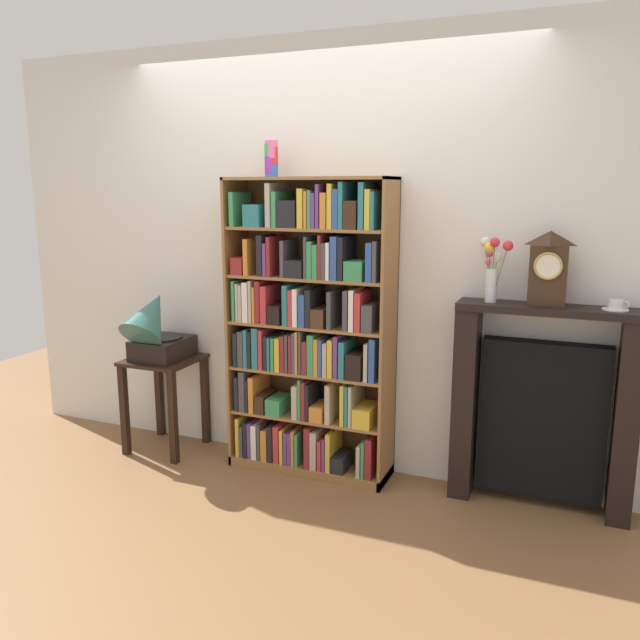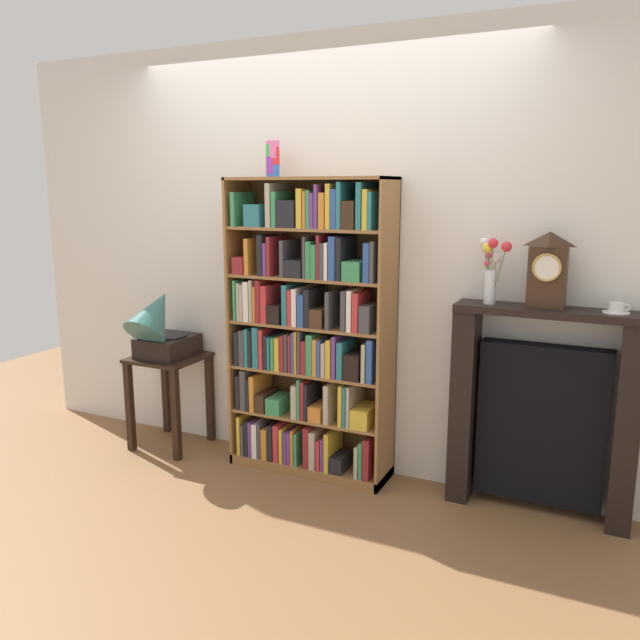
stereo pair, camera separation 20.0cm
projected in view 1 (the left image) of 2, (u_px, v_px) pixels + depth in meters
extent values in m
cube|color=brown|center=(304.00, 476.00, 3.92)|extent=(7.82, 6.40, 0.02)
cube|color=silver|center=(346.00, 259.00, 3.86)|extent=(4.82, 0.08, 2.60)
cube|color=olive|center=(238.00, 323.00, 4.00)|extent=(0.02, 0.31, 1.78)
cube|color=olive|center=(389.00, 337.00, 3.64)|extent=(0.02, 0.31, 1.78)
cube|color=brown|center=(319.00, 325.00, 3.96)|extent=(1.00, 0.01, 1.78)
cube|color=olive|center=(309.00, 179.00, 3.64)|extent=(1.00, 0.31, 0.02)
cube|color=olive|center=(310.00, 464.00, 3.99)|extent=(1.00, 0.31, 0.06)
cube|color=gold|center=(247.00, 431.00, 4.12)|extent=(0.02, 0.27, 0.25)
cube|color=#424247|center=(249.00, 437.00, 4.09)|extent=(0.02, 0.22, 0.20)
cube|color=black|center=(253.00, 435.00, 4.08)|extent=(0.02, 0.23, 0.23)
cube|color=#663884|center=(258.00, 435.00, 4.09)|extent=(0.02, 0.26, 0.23)
cube|color=white|center=(261.00, 437.00, 4.06)|extent=(0.04, 0.22, 0.22)
cube|color=#424247|center=(267.00, 437.00, 4.05)|extent=(0.02, 0.24, 0.23)
cube|color=orange|center=(272.00, 440.00, 4.05)|extent=(0.04, 0.25, 0.20)
cube|color=black|center=(277.00, 440.00, 4.01)|extent=(0.03, 0.20, 0.23)
cube|color=#C63338|center=(284.00, 439.00, 4.01)|extent=(0.03, 0.25, 0.23)
cube|color=gold|center=(289.00, 441.00, 3.99)|extent=(0.02, 0.23, 0.22)
cube|color=#663884|center=(294.00, 442.00, 4.00)|extent=(0.02, 0.26, 0.20)
cube|color=#663884|center=(297.00, 444.00, 3.98)|extent=(0.02, 0.24, 0.20)
cube|color=orange|center=(300.00, 443.00, 3.96)|extent=(0.02, 0.23, 0.22)
cube|color=#388E56|center=(303.00, 445.00, 3.96)|extent=(0.02, 0.24, 0.20)
cube|color=maroon|center=(315.00, 442.00, 3.94)|extent=(0.04, 0.26, 0.25)
cube|color=#B2A893|center=(321.00, 444.00, 3.93)|extent=(0.04, 0.26, 0.23)
cube|color=#C63338|center=(325.00, 451.00, 3.89)|extent=(0.02, 0.20, 0.19)
cube|color=#663884|center=(330.00, 450.00, 3.89)|extent=(0.02, 0.23, 0.20)
cube|color=gold|center=(334.00, 448.00, 3.87)|extent=(0.03, 0.22, 0.24)
cube|color=black|center=(342.00, 462.00, 3.84)|extent=(0.08, 0.18, 0.10)
cube|color=#B2A893|center=(363.00, 456.00, 3.80)|extent=(0.02, 0.22, 0.19)
cube|color=#388E56|center=(368.00, 455.00, 3.79)|extent=(0.02, 0.21, 0.22)
cube|color=maroon|center=(373.00, 454.00, 3.78)|extent=(0.04, 0.22, 0.24)
cube|color=olive|center=(310.00, 415.00, 3.93)|extent=(0.96, 0.29, 0.02)
cube|color=black|center=(246.00, 389.00, 4.06)|extent=(0.03, 0.27, 0.22)
cube|color=#424247|center=(251.00, 387.00, 4.03)|extent=(0.04, 0.24, 0.25)
cube|color=black|center=(256.00, 391.00, 4.03)|extent=(0.02, 0.26, 0.20)
cube|color=orange|center=(259.00, 391.00, 4.01)|extent=(0.03, 0.24, 0.22)
cube|color=#382316|center=(266.00, 402.00, 3.98)|extent=(0.06, 0.19, 0.11)
cube|color=#388E56|center=(279.00, 404.00, 3.94)|extent=(0.10, 0.19, 0.10)
cube|color=#B2A893|center=(302.00, 398.00, 3.91)|extent=(0.04, 0.25, 0.21)
cube|color=#388E56|center=(306.00, 396.00, 3.88)|extent=(0.02, 0.22, 0.25)
cube|color=maroon|center=(311.00, 396.00, 3.89)|extent=(0.02, 0.26, 0.24)
cube|color=black|center=(313.00, 399.00, 3.86)|extent=(0.02, 0.21, 0.22)
cube|color=orange|center=(321.00, 411.00, 3.83)|extent=(0.08, 0.17, 0.09)
cube|color=#B2A893|center=(334.00, 400.00, 3.82)|extent=(0.03, 0.24, 0.23)
cube|color=gold|center=(348.00, 401.00, 3.78)|extent=(0.02, 0.22, 0.24)
cube|color=teal|center=(352.00, 402.00, 3.76)|extent=(0.02, 0.21, 0.24)
cube|color=#B2A893|center=(357.00, 402.00, 3.78)|extent=(0.02, 0.26, 0.24)
cube|color=gold|center=(366.00, 415.00, 3.74)|extent=(0.11, 0.22, 0.11)
cube|color=olive|center=(310.00, 370.00, 3.87)|extent=(0.96, 0.29, 0.02)
cube|color=black|center=(243.00, 347.00, 3.98)|extent=(0.03, 0.21, 0.21)
cube|color=#424247|center=(248.00, 346.00, 3.97)|extent=(0.04, 0.22, 0.22)
cube|color=teal|center=(255.00, 345.00, 3.97)|extent=(0.02, 0.26, 0.24)
cube|color=black|center=(257.00, 347.00, 3.95)|extent=(0.02, 0.23, 0.23)
cube|color=teal|center=(263.00, 345.00, 3.93)|extent=(0.04, 0.22, 0.25)
cube|color=#C63338|center=(269.00, 346.00, 3.92)|extent=(0.02, 0.24, 0.24)
cube|color=black|center=(272.00, 350.00, 3.90)|extent=(0.02, 0.21, 0.21)
cube|color=teal|center=(275.00, 351.00, 3.89)|extent=(0.02, 0.20, 0.20)
cube|color=#388E56|center=(280.00, 351.00, 3.90)|extent=(0.02, 0.24, 0.20)
cube|color=gold|center=(285.00, 352.00, 3.88)|extent=(0.03, 0.23, 0.20)
cube|color=maroon|center=(290.00, 351.00, 3.86)|extent=(0.03, 0.22, 0.22)
cube|color=#424247|center=(295.00, 350.00, 3.87)|extent=(0.02, 0.25, 0.23)
cube|color=maroon|center=(297.00, 351.00, 3.84)|extent=(0.02, 0.22, 0.23)
cube|color=#2D519E|center=(300.00, 350.00, 3.83)|extent=(0.02, 0.22, 0.24)
cube|color=orange|center=(304.00, 349.00, 3.83)|extent=(0.02, 0.23, 0.25)
cube|color=#424247|center=(306.00, 350.00, 3.81)|extent=(0.02, 0.21, 0.26)
cube|color=maroon|center=(311.00, 355.00, 3.80)|extent=(0.03, 0.21, 0.20)
cube|color=#388E56|center=(317.00, 352.00, 3.79)|extent=(0.04, 0.21, 0.24)
cube|color=orange|center=(322.00, 354.00, 3.78)|extent=(0.03, 0.22, 0.22)
cube|color=#2D519E|center=(328.00, 354.00, 3.79)|extent=(0.02, 0.26, 0.22)
cube|color=#B2A893|center=(331.00, 357.00, 3.76)|extent=(0.02, 0.21, 0.20)
cube|color=gold|center=(336.00, 356.00, 3.75)|extent=(0.03, 0.22, 0.22)
cube|color=#663884|center=(342.00, 354.00, 3.74)|extent=(0.02, 0.23, 0.25)
cube|color=teal|center=(347.00, 357.00, 3.73)|extent=(0.03, 0.22, 0.22)
cube|color=black|center=(358.00, 364.00, 3.70)|extent=(0.09, 0.20, 0.15)
cube|color=#B2A893|center=(371.00, 359.00, 3.67)|extent=(0.02, 0.23, 0.22)
cube|color=#2D519E|center=(378.00, 357.00, 3.67)|extent=(0.03, 0.25, 0.25)
cube|color=olive|center=(310.00, 325.00, 3.81)|extent=(0.96, 0.29, 0.02)
cube|color=#388E56|center=(242.00, 299.00, 3.93)|extent=(0.02, 0.24, 0.25)
cube|color=#B2A893|center=(244.00, 301.00, 3.91)|extent=(0.02, 0.20, 0.23)
cube|color=#B2A893|center=(249.00, 301.00, 3.92)|extent=(0.02, 0.24, 0.22)
cube|color=white|center=(254.00, 300.00, 3.90)|extent=(0.04, 0.23, 0.24)
cube|color=#B2A893|center=(258.00, 299.00, 3.89)|extent=(0.02, 0.23, 0.25)
cube|color=orange|center=(261.00, 303.00, 3.87)|extent=(0.02, 0.21, 0.22)
cube|color=maroon|center=(267.00, 300.00, 3.88)|extent=(0.03, 0.26, 0.25)
cube|color=#C63338|center=(270.00, 303.00, 3.84)|extent=(0.04, 0.20, 0.22)
cube|color=black|center=(280.00, 313.00, 3.82)|extent=(0.08, 0.19, 0.11)
cube|color=teal|center=(294.00, 303.00, 3.82)|extent=(0.03, 0.27, 0.24)
cube|color=#C63338|center=(297.00, 306.00, 3.78)|extent=(0.02, 0.21, 0.21)
cube|color=white|center=(303.00, 305.00, 3.79)|extent=(0.03, 0.26, 0.22)
cube|color=#2D519E|center=(308.00, 309.00, 3.76)|extent=(0.04, 0.22, 0.19)
cube|color=black|center=(315.00, 306.00, 3.75)|extent=(0.03, 0.23, 0.22)
cube|color=#472D1C|center=(324.00, 316.00, 3.73)|extent=(0.08, 0.22, 0.11)
cube|color=#424247|center=(336.00, 308.00, 3.71)|extent=(0.02, 0.26, 0.22)
cube|color=#424247|center=(352.00, 308.00, 3.67)|extent=(0.03, 0.25, 0.23)
cube|color=white|center=(356.00, 309.00, 3.64)|extent=(0.03, 0.20, 0.23)
cube|color=#C63338|center=(363.00, 310.00, 3.63)|extent=(0.03, 0.21, 0.22)
cube|color=#424247|center=(373.00, 316.00, 3.63)|extent=(0.06, 0.24, 0.15)
cube|color=olive|center=(310.00, 277.00, 3.76)|extent=(0.96, 0.29, 0.02)
cube|color=maroon|center=(243.00, 265.00, 3.85)|extent=(0.08, 0.19, 0.10)
cube|color=orange|center=(253.00, 256.00, 3.83)|extent=(0.03, 0.20, 0.21)
cube|color=black|center=(267.00, 255.00, 3.79)|extent=(0.03, 0.21, 0.24)
cube|color=#663884|center=(272.00, 259.00, 3.78)|extent=(0.02, 0.21, 0.19)
cube|color=maroon|center=(276.00, 256.00, 3.78)|extent=(0.02, 0.23, 0.23)
cube|color=#424247|center=(289.00, 258.00, 3.75)|extent=(0.02, 0.22, 0.21)
cube|color=black|center=(299.00, 268.00, 3.72)|extent=(0.11, 0.19, 0.10)
cube|color=#424247|center=(312.00, 257.00, 3.69)|extent=(0.02, 0.22, 0.24)
cube|color=#388E56|center=(317.00, 259.00, 3.69)|extent=(0.03, 0.24, 0.21)
cube|color=#388E56|center=(321.00, 261.00, 3.67)|extent=(0.03, 0.21, 0.19)
cube|color=maroon|center=(327.00, 256.00, 3.68)|extent=(0.02, 0.26, 0.25)
cube|color=#424247|center=(329.00, 260.00, 3.64)|extent=(0.03, 0.20, 0.21)
cube|color=white|center=(335.00, 260.00, 3.66)|extent=(0.02, 0.26, 0.21)
cube|color=#2D519E|center=(340.00, 257.00, 3.63)|extent=(0.04, 0.23, 0.24)
cube|color=black|center=(347.00, 258.00, 3.61)|extent=(0.03, 0.22, 0.24)
cube|color=#388E56|center=(359.00, 270.00, 3.60)|extent=(0.11, 0.23, 0.11)
cube|color=#2D519E|center=(375.00, 261.00, 3.56)|extent=(0.03, 0.24, 0.22)
cube|color=#424247|center=(381.00, 260.00, 3.55)|extent=(0.02, 0.25, 0.23)
cube|color=olive|center=(310.00, 229.00, 3.70)|extent=(0.96, 0.29, 0.02)
cube|color=#388E56|center=(240.00, 209.00, 3.82)|extent=(0.03, 0.23, 0.20)
cube|color=teal|center=(258.00, 215.00, 3.76)|extent=(0.11, 0.20, 0.13)
cube|color=#B2A893|center=(277.00, 205.00, 3.73)|extent=(0.03, 0.26, 0.25)
cube|color=#388E56|center=(282.00, 209.00, 3.72)|extent=(0.03, 0.25, 0.20)
cube|color=black|center=(294.00, 214.00, 3.69)|extent=(0.11, 0.23, 0.15)
cube|color=gold|center=(308.00, 208.00, 3.65)|extent=(0.03, 0.23, 0.22)
cube|color=orange|center=(313.00, 209.00, 3.65)|extent=(0.02, 0.25, 0.20)
cube|color=#388E56|center=(317.00, 209.00, 3.63)|extent=(0.02, 0.24, 0.21)
cube|color=#663884|center=(321.00, 210.00, 3.63)|extent=(0.02, 0.25, 0.20)
cube|color=#663884|center=(325.00, 206.00, 3.62)|extent=(0.02, 0.25, 0.24)
cube|color=orange|center=(330.00, 210.00, 3.60)|extent=(0.03, 0.22, 0.20)
cube|color=gold|center=(336.00, 206.00, 3.57)|extent=(0.03, 0.21, 0.25)
cube|color=#2D519E|center=(341.00, 209.00, 3.56)|extent=(0.03, 0.21, 0.22)
cube|color=teal|center=(348.00, 205.00, 3.57)|extent=(0.03, 0.26, 0.25)
cube|color=#382316|center=(355.00, 215.00, 3.53)|extent=(0.08, 0.19, 0.15)
cube|color=teal|center=(368.00, 206.00, 3.53)|extent=(0.03, 0.26, 0.25)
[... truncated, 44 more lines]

